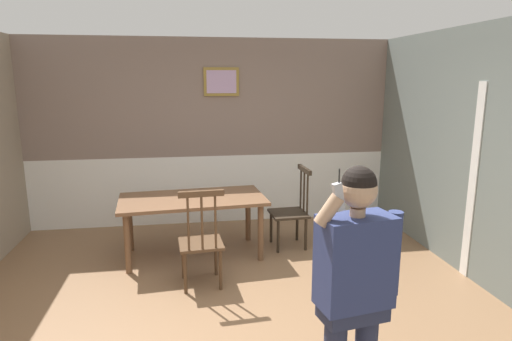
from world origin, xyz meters
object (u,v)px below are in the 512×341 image
object	(u,v)px
dining_table	(193,205)
chair_by_doorway	(291,210)
person_figure	(355,280)
chair_near_window	(201,241)

from	to	relation	value
dining_table	chair_by_doorway	world-z (taller)	chair_by_doorway
person_figure	dining_table	bearing A→B (deg)	-81.41
chair_near_window	person_figure	size ratio (longest dim) A/B	0.65
chair_by_doorway	chair_near_window	bearing A→B (deg)	125.20
dining_table	chair_by_doorway	distance (m)	1.26
dining_table	person_figure	world-z (taller)	person_figure
dining_table	chair_near_window	bearing A→B (deg)	-85.33
dining_table	chair_near_window	size ratio (longest dim) A/B	1.67
chair_near_window	chair_by_doorway	world-z (taller)	chair_near_window
dining_table	person_figure	distance (m)	2.96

